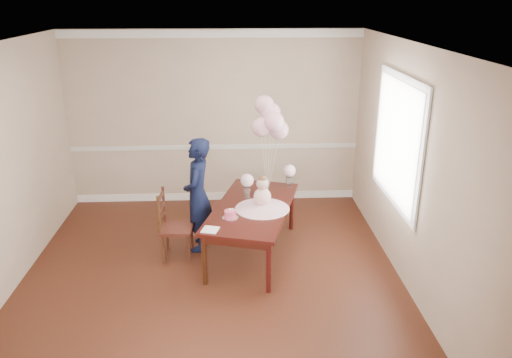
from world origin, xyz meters
The scene contains 51 objects.
floor centered at (0.00, 0.00, 0.00)m, with size 4.50×5.00×0.00m, color black.
ceiling centered at (0.00, 0.00, 2.70)m, with size 4.50×5.00×0.02m, color white.
wall_back centered at (0.00, 2.50, 1.35)m, with size 4.50×0.02×2.70m, color tan.
wall_front centered at (0.00, -2.50, 1.35)m, with size 4.50×0.02×2.70m, color tan.
wall_right centered at (2.25, 0.00, 1.35)m, with size 0.02×5.00×2.70m, color tan.
chair_rail_trim centered at (0.00, 2.49, 0.90)m, with size 4.50×0.02×0.07m, color silver.
crown_molding centered at (0.00, 2.49, 2.63)m, with size 4.50×0.02×0.12m, color white.
baseboard_trim centered at (0.00, 2.49, 0.06)m, with size 4.50×0.02×0.12m, color white.
window_frame centered at (2.23, 0.50, 1.55)m, with size 0.02×1.66×1.56m, color silver.
window_blinds centered at (2.21, 0.50, 1.55)m, with size 0.01×1.50×1.40m, color white.
dining_table_top centered at (0.52, 0.66, 0.65)m, with size 0.90×1.80×0.04m, color black.
table_apron centered at (0.52, 0.66, 0.58)m, with size 0.81×1.71×0.09m, color black.
table_leg_fl centered at (-0.07, -0.04, 0.31)m, with size 0.06×0.06×0.63m, color black.
table_leg_fr centered at (0.66, -0.24, 0.31)m, with size 0.06×0.06×0.63m, color black.
table_leg_bl centered at (0.37, 1.55, 0.31)m, with size 0.06×0.06×0.63m, color black.
table_leg_br centered at (1.10, 1.35, 0.31)m, with size 0.06×0.06×0.63m, color black.
baby_skirt centered at (0.63, 0.58, 0.72)m, with size 0.68×0.68×0.09m, color #E1A6BC.
baby_torso centered at (0.63, 0.58, 0.84)m, with size 0.22×0.22×0.22m, color #FC9FBF.
baby_head centered at (0.63, 0.58, 1.01)m, with size 0.15×0.15×0.15m, color #D6A893.
baby_hair centered at (0.63, 0.58, 1.06)m, with size 0.11×0.11×0.11m, color brown.
cake_platter centered at (0.23, 0.32, 0.68)m, with size 0.20×0.20×0.01m, color silver.
birthday_cake centered at (0.23, 0.32, 0.73)m, with size 0.13×0.13×0.09m, color #DE466C.
cake_flower_a centered at (0.23, 0.32, 0.78)m, with size 0.03×0.03×0.03m, color white.
cake_flower_b centered at (0.26, 0.33, 0.78)m, with size 0.03×0.03×0.03m, color silver.
rose_vase_near centered at (0.46, 0.95, 0.75)m, with size 0.09×0.09×0.14m, color white.
roses_near centered at (0.46, 0.95, 0.91)m, with size 0.17×0.17×0.17m, color beige.
rose_vase_far centered at (1.05, 1.30, 0.75)m, with size 0.09×0.09×0.14m, color silver.
roses_far centered at (1.05, 1.30, 0.91)m, with size 0.17×0.17×0.17m, color white.
napkin centered at (0.01, 0.01, 0.68)m, with size 0.18×0.18×0.01m, color white.
balloon_weight centered at (0.73, 1.11, 0.68)m, with size 0.04×0.04×0.02m, color #B4B5B8.
balloon_a centered at (0.65, 1.13, 1.57)m, with size 0.25×0.25×0.25m, color #E8A4B6.
balloon_b centered at (0.81, 1.04, 1.66)m, with size 0.25×0.25×0.25m, color #F9B1CE.
balloon_c centered at (0.78, 1.19, 1.75)m, with size 0.25×0.25×0.25m, color #ECA7C7.
balloon_d centered at (0.69, 1.23, 1.84)m, with size 0.25×0.25×0.25m, color #DB9BAA.
balloon_e centered at (0.88, 1.14, 1.53)m, with size 0.25×0.25×0.25m, color #E3A1B6.
balloon_ribbon_a centered at (0.69, 1.12, 1.06)m, with size 0.00×0.00×0.75m, color white.
balloon_ribbon_b centered at (0.77, 1.08, 1.10)m, with size 0.00×0.00×0.84m, color silver.
balloon_ribbon_c centered at (0.75, 1.15, 1.15)m, with size 0.00×0.00×0.93m, color silver.
balloon_ribbon_d centered at (0.71, 1.17, 1.19)m, with size 0.00×0.00×1.02m, color white.
balloon_ribbon_e centered at (0.81, 1.13, 1.04)m, with size 0.00×0.00×0.71m, color white.
dining_chair_seat centered at (-0.44, 0.62, 0.40)m, with size 0.39×0.39×0.04m, color #3D1710.
chair_leg_fl centered at (-0.61, 0.47, 0.19)m, with size 0.04×0.04×0.38m, color #3C1E10.
chair_leg_fr centered at (-0.30, 0.45, 0.19)m, with size 0.04×0.04×0.38m, color #39190F.
chair_leg_bl centered at (-0.59, 0.79, 0.19)m, with size 0.04×0.04×0.38m, color #391A0F.
chair_leg_br centered at (-0.28, 0.77, 0.19)m, with size 0.04×0.04×0.38m, color #33150E.
chair_back_post_l centered at (-0.63, 0.47, 0.66)m, with size 0.04×0.04×0.50m, color #341E0E.
chair_back_post_r centered at (-0.61, 0.79, 0.66)m, with size 0.04×0.04×0.50m, color #37150F.
chair_slat_low centered at (-0.62, 0.63, 0.55)m, with size 0.03×0.36×0.04m, color #32170D.
chair_slat_mid centered at (-0.62, 0.63, 0.69)m, with size 0.03×0.36×0.04m, color #35180E.
chair_slat_top centered at (-0.62, 0.63, 0.83)m, with size 0.03×0.36×0.04m, color #34170E.
woman centered at (-0.18, 0.87, 0.75)m, with size 0.55×0.36×1.50m, color black.
Camera 1 is at (0.28, -5.09, 3.20)m, focal length 35.00 mm.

